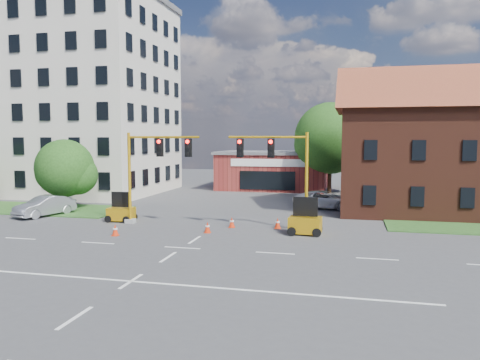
{
  "coord_description": "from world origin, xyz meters",
  "views": [
    {
      "loc": [
        8.64,
        -23.12,
        5.85
      ],
      "look_at": [
        0.79,
        10.0,
        2.77
      ],
      "focal_mm": 35.0,
      "sensor_mm": 36.0,
      "label": 1
    }
  ],
  "objects_px": {
    "signal_mast_east": "(280,169)",
    "pickup_white": "(325,200)",
    "signal_mast_west": "(152,167)",
    "trailer_east": "(305,223)",
    "trailer_west": "(121,213)"
  },
  "relations": [
    {
      "from": "signal_mast_east",
      "to": "pickup_white",
      "type": "height_order",
      "value": "signal_mast_east"
    },
    {
      "from": "signal_mast_west",
      "to": "trailer_east",
      "type": "xyz_separation_m",
      "value": [
        10.39,
        -0.96,
        -3.24
      ]
    },
    {
      "from": "signal_mast_west",
      "to": "trailer_west",
      "type": "relative_size",
      "value": 3.11
    },
    {
      "from": "trailer_west",
      "to": "trailer_east",
      "type": "relative_size",
      "value": 0.91
    },
    {
      "from": "signal_mast_west",
      "to": "signal_mast_east",
      "type": "distance_m",
      "value": 8.71
    },
    {
      "from": "pickup_white",
      "to": "trailer_east",
      "type": "bearing_deg",
      "value": -174.71
    },
    {
      "from": "signal_mast_west",
      "to": "trailer_west",
      "type": "xyz_separation_m",
      "value": [
        -2.59,
        0.5,
        -3.3
      ]
    },
    {
      "from": "signal_mast_east",
      "to": "trailer_west",
      "type": "bearing_deg",
      "value": 177.45
    },
    {
      "from": "signal_mast_west",
      "to": "pickup_white",
      "type": "relative_size",
      "value": 1.18
    },
    {
      "from": "trailer_west",
      "to": "pickup_white",
      "type": "relative_size",
      "value": 0.38
    },
    {
      "from": "trailer_east",
      "to": "pickup_white",
      "type": "xyz_separation_m",
      "value": [
        0.62,
        10.9,
        0.05
      ]
    },
    {
      "from": "signal_mast_west",
      "to": "signal_mast_east",
      "type": "relative_size",
      "value": 1.0
    },
    {
      "from": "signal_mast_west",
      "to": "signal_mast_east",
      "type": "bearing_deg",
      "value": 0.0
    },
    {
      "from": "trailer_west",
      "to": "trailer_east",
      "type": "distance_m",
      "value": 13.07
    },
    {
      "from": "signal_mast_east",
      "to": "pickup_white",
      "type": "distance_m",
      "value": 10.69
    }
  ]
}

